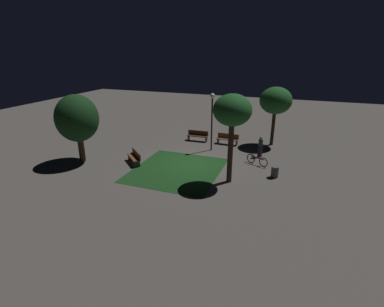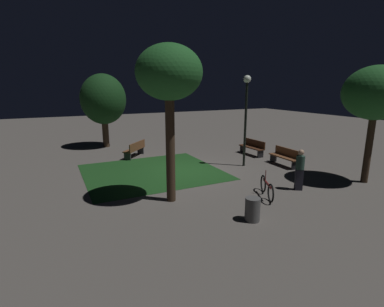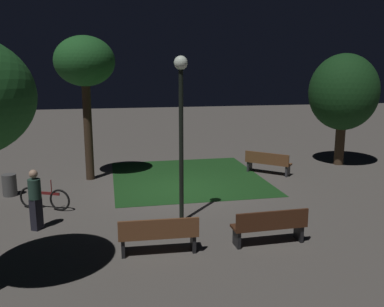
% 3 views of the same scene
% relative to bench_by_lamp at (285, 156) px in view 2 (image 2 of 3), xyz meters
% --- Properties ---
extents(ground_plane, '(60.00, 60.00, 0.00)m').
position_rel_bench_by_lamp_xyz_m(ground_plane, '(1.33, 4.91, -0.48)').
color(ground_plane, '#56514C').
extents(grass_lawn, '(5.60, 6.13, 0.01)m').
position_rel_bench_by_lamp_xyz_m(grass_lawn, '(1.89, 6.44, -0.48)').
color(grass_lawn, '#194219').
rests_on(grass_lawn, ground).
extents(bench_by_lamp, '(1.82, 0.55, 0.88)m').
position_rel_bench_by_lamp_xyz_m(bench_by_lamp, '(0.00, 0.00, 0.00)').
color(bench_by_lamp, brown).
rests_on(bench_by_lamp, ground).
extents(bench_path_side, '(1.81, 0.53, 0.88)m').
position_rel_bench_by_lamp_xyz_m(bench_path_side, '(2.66, -0.00, 0.00)').
color(bench_path_side, '#422314').
rests_on(bench_path_side, ground).
extents(bench_near_trees, '(1.65, 1.57, 0.88)m').
position_rel_bench_by_lamp_xyz_m(bench_near_trees, '(5.12, 6.35, 0.00)').
color(bench_near_trees, brown).
rests_on(bench_near_trees, ground).
extents(tree_lawn_side, '(2.17, 2.17, 5.28)m').
position_rel_bench_by_lamp_xyz_m(tree_lawn_side, '(-1.75, 6.96, 3.80)').
color(tree_lawn_side, '#38281C').
rests_on(tree_lawn_side, ground).
extents(tree_right_canopy, '(2.88, 2.88, 4.74)m').
position_rel_bench_by_lamp_xyz_m(tree_right_canopy, '(8.80, 7.33, 2.62)').
color(tree_right_canopy, '#423021').
rests_on(tree_right_canopy, ground).
extents(tree_near_wall, '(2.53, 2.53, 4.76)m').
position_rel_bench_by_lamp_xyz_m(tree_near_wall, '(-3.48, -1.10, 3.17)').
color(tree_near_wall, '#38281C').
rests_on(tree_near_wall, ground).
extents(lamp_post_plaza_east, '(0.36, 0.36, 4.46)m').
position_rel_bench_by_lamp_xyz_m(lamp_post_plaza_east, '(0.87, 1.92, 2.56)').
color(lamp_post_plaza_east, black).
rests_on(lamp_post_plaza_east, ground).
extents(trash_bin, '(0.45, 0.45, 0.72)m').
position_rel_bench_by_lamp_xyz_m(trash_bin, '(-4.28, 5.37, -0.12)').
color(trash_bin, '#4C4C4C').
rests_on(trash_bin, ground).
extents(bicycle, '(1.53, 0.76, 0.93)m').
position_rel_bench_by_lamp_xyz_m(bicycle, '(-2.96, 3.70, -0.14)').
color(bicycle, black).
rests_on(bicycle, ground).
extents(pedestrian, '(0.32, 0.34, 1.61)m').
position_rel_bench_by_lamp_xyz_m(pedestrian, '(-2.94, 2.11, 0.37)').
color(pedestrian, black).
rests_on(pedestrian, ground).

